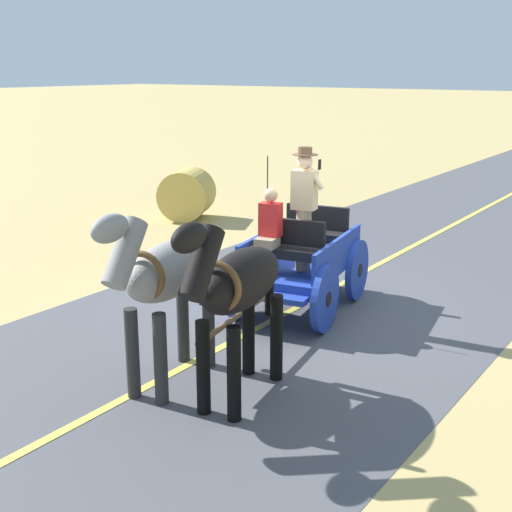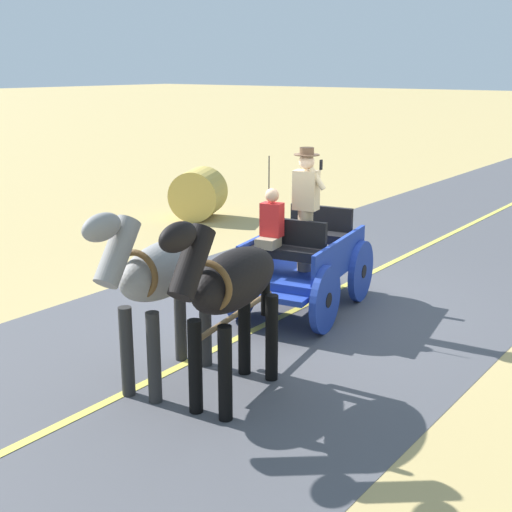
{
  "view_description": "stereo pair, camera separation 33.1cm",
  "coord_description": "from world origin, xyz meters",
  "px_view_note": "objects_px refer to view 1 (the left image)",
  "views": [
    {
      "loc": [
        -5.21,
        8.64,
        3.59
      ],
      "look_at": [
        -0.05,
        1.24,
        1.1
      ],
      "focal_mm": 48.4,
      "sensor_mm": 36.0,
      "label": 1
    },
    {
      "loc": [
        -5.48,
        8.45,
        3.59
      ],
      "look_at": [
        -0.05,
        1.24,
        1.1
      ],
      "focal_mm": 48.4,
      "sensor_mm": 36.0,
      "label": 2
    }
  ],
  "objects_px": {
    "horse_off_side": "(165,276)",
    "horse_near_side": "(237,286)",
    "horse_drawn_carriage": "(300,258)",
    "hay_bale": "(187,194)"
  },
  "relations": [
    {
      "from": "horse_drawn_carriage",
      "to": "horse_near_side",
      "type": "xyz_separation_m",
      "value": [
        -0.97,
        2.9,
        0.51
      ]
    },
    {
      "from": "horse_near_side",
      "to": "hay_bale",
      "type": "height_order",
      "value": "horse_near_side"
    },
    {
      "from": "horse_near_side",
      "to": "horse_off_side",
      "type": "height_order",
      "value": "same"
    },
    {
      "from": "horse_drawn_carriage",
      "to": "horse_off_side",
      "type": "height_order",
      "value": "horse_drawn_carriage"
    },
    {
      "from": "horse_off_side",
      "to": "horse_near_side",
      "type": "bearing_deg",
      "value": -169.77
    },
    {
      "from": "horse_near_side",
      "to": "hay_bale",
      "type": "bearing_deg",
      "value": -46.31
    },
    {
      "from": "hay_bale",
      "to": "horse_off_side",
      "type": "bearing_deg",
      "value": 128.99
    },
    {
      "from": "horse_near_side",
      "to": "horse_drawn_carriage",
      "type": "bearing_deg",
      "value": -71.45
    },
    {
      "from": "horse_off_side",
      "to": "hay_bale",
      "type": "distance_m",
      "value": 9.14
    },
    {
      "from": "horse_off_side",
      "to": "hay_bale",
      "type": "bearing_deg",
      "value": -51.01
    }
  ]
}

